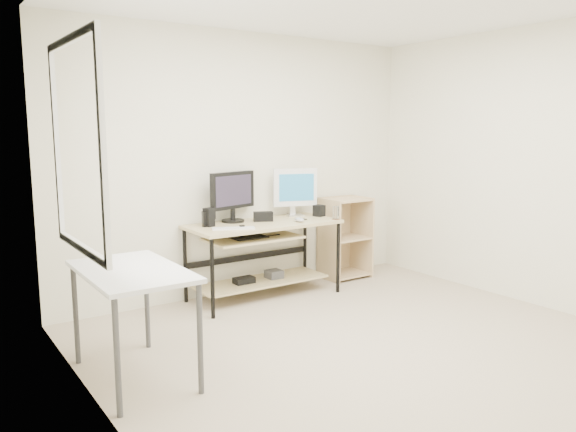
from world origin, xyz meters
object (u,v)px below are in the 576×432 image
(desk, at_px, (261,244))
(side_table, at_px, (132,281))
(black_monitor, at_px, (233,193))
(white_imac, at_px, (295,189))
(shelf_unit, at_px, (343,237))
(audio_controller, at_px, (206,219))

(desk, xyz_separation_m, side_table, (-1.65, -1.06, 0.13))
(black_monitor, height_order, white_imac, white_imac)
(desk, relative_size, shelf_unit, 1.67)
(shelf_unit, height_order, black_monitor, black_monitor)
(side_table, xyz_separation_m, shelf_unit, (2.83, 1.22, -0.22))
(black_monitor, xyz_separation_m, white_imac, (0.72, -0.04, 0.01))
(desk, distance_m, shelf_unit, 1.19)
(black_monitor, bearing_deg, white_imac, -18.13)
(desk, height_order, audio_controller, audio_controller)
(audio_controller, bearing_deg, desk, -5.24)
(audio_controller, bearing_deg, shelf_unit, 7.19)
(shelf_unit, bearing_deg, white_imac, -179.90)
(white_imac, xyz_separation_m, audio_controller, (-1.06, -0.06, -0.21))
(desk, bearing_deg, shelf_unit, 7.77)
(desk, relative_size, black_monitor, 2.82)
(desk, distance_m, black_monitor, 0.57)
(black_monitor, xyz_separation_m, audio_controller, (-0.34, -0.10, -0.21))
(side_table, distance_m, shelf_unit, 3.09)
(desk, height_order, white_imac, white_imac)
(audio_controller, bearing_deg, black_monitor, 21.54)
(desk, bearing_deg, side_table, -147.35)
(side_table, relative_size, audio_controller, 6.81)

